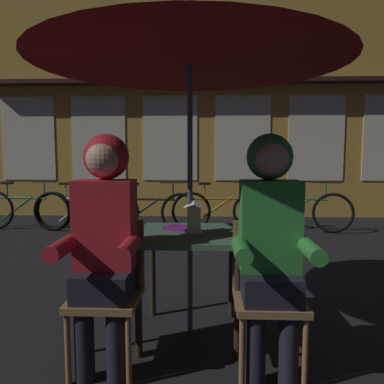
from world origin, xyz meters
The scene contains 15 objects.
ground_plane centered at (0.00, 0.00, 0.00)m, with size 60.00×60.00×0.00m, color black.
cafe_table centered at (0.00, 0.00, 0.64)m, with size 0.72×0.72×0.74m.
patio_umbrella centered at (0.00, 0.00, 2.06)m, with size 2.10×2.10×2.31m.
lantern centered at (0.03, 0.00, 0.86)m, with size 0.11×0.11×0.23m.
chair_left centered at (-0.48, -0.37, 0.49)m, with size 0.40×0.40×0.87m.
chair_right centered at (0.48, -0.37, 0.49)m, with size 0.40×0.40×0.87m.
person_left_hooded centered at (-0.48, -0.43, 0.85)m, with size 0.45×0.56×1.40m.
person_right_hooded centered at (0.48, -0.43, 0.85)m, with size 0.45×0.56×1.40m.
shopfront_building centered at (0.09, 5.40, 3.09)m, with size 10.00×0.93×6.20m.
bicycle_nearest centered at (-2.99, 3.60, 0.35)m, with size 1.68×0.24×0.84m.
bicycle_second centered at (-1.95, 3.49, 0.35)m, with size 1.67×0.30×0.84m.
bicycle_third centered at (-0.83, 3.49, 0.35)m, with size 1.68×0.18×0.84m.
bicycle_fourth centered at (0.36, 3.65, 0.35)m, with size 1.68×0.11×0.84m.
bicycle_fifth centered at (1.66, 3.66, 0.35)m, with size 1.64×0.45×0.84m.
book centered at (-0.08, 0.08, 0.75)m, with size 0.20×0.14×0.02m, color #661E7A.
Camera 1 is at (0.12, -2.55, 1.28)m, focal length 35.06 mm.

